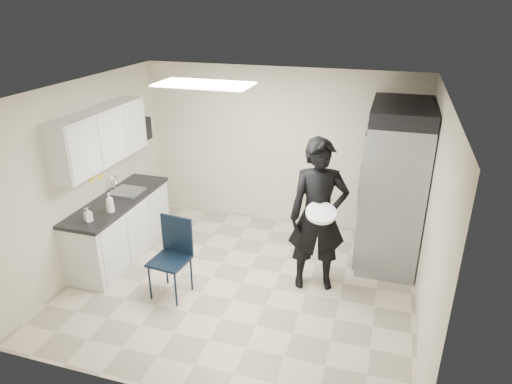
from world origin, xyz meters
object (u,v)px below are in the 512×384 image
(lower_counter, at_px, (121,229))
(man_tuxedo, at_px, (318,216))
(commercial_fridge, at_px, (393,192))
(folding_chair, at_px, (169,261))

(lower_counter, height_order, man_tuxedo, man_tuxedo)
(commercial_fridge, xyz_separation_m, folding_chair, (-2.62, -1.78, -0.55))
(lower_counter, relative_size, commercial_fridge, 0.90)
(lower_counter, bearing_deg, man_tuxedo, 1.31)
(folding_chair, relative_size, man_tuxedo, 0.49)
(folding_chair, bearing_deg, lower_counter, 154.53)
(commercial_fridge, relative_size, man_tuxedo, 1.03)
(commercial_fridge, distance_m, man_tuxedo, 1.34)
(lower_counter, xyz_separation_m, folding_chair, (1.16, -0.70, 0.07))
(man_tuxedo, bearing_deg, lower_counter, 165.45)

